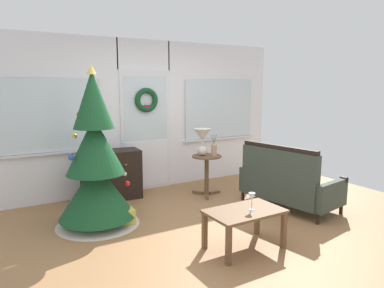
# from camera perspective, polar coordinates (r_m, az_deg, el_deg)

# --- Properties ---
(ground_plane) EXTENTS (6.76, 6.76, 0.00)m
(ground_plane) POSITION_cam_1_polar(r_m,az_deg,el_deg) (4.63, 2.97, -13.34)
(ground_plane) COLOR #996B42
(back_wall_with_door) EXTENTS (5.20, 0.19, 2.55)m
(back_wall_with_door) POSITION_cam_1_polar(r_m,az_deg,el_deg) (6.14, -7.63, 4.56)
(back_wall_with_door) COLOR white
(back_wall_with_door) RESTS_ON ground
(christmas_tree) EXTENTS (1.07, 1.07, 2.04)m
(christmas_tree) POSITION_cam_1_polar(r_m,az_deg,el_deg) (4.67, -15.24, -3.75)
(christmas_tree) COLOR #4C331E
(christmas_tree) RESTS_ON ground
(dresser_cabinet) EXTENTS (0.93, 0.49, 0.78)m
(dresser_cabinet) POSITION_cam_1_polar(r_m,az_deg,el_deg) (5.77, -12.86, -4.88)
(dresser_cabinet) COLOR black
(dresser_cabinet) RESTS_ON ground
(settee_sofa) EXTENTS (0.92, 1.52, 0.96)m
(settee_sofa) POSITION_cam_1_polar(r_m,az_deg,el_deg) (5.39, 14.86, -6.13)
(settee_sofa) COLOR black
(settee_sofa) RESTS_ON ground
(side_table) EXTENTS (0.50, 0.48, 0.67)m
(side_table) POSITION_cam_1_polar(r_m,az_deg,el_deg) (5.79, 2.38, -3.74)
(side_table) COLOR brown
(side_table) RESTS_ON ground
(table_lamp) EXTENTS (0.28, 0.28, 0.44)m
(table_lamp) POSITION_cam_1_polar(r_m,az_deg,el_deg) (5.70, 1.68, 0.94)
(table_lamp) COLOR silver
(table_lamp) RESTS_ON side_table
(flower_vase) EXTENTS (0.11, 0.10, 0.35)m
(flower_vase) POSITION_cam_1_polar(r_m,az_deg,el_deg) (5.73, 3.56, -0.73)
(flower_vase) COLOR tan
(flower_vase) RESTS_ON side_table
(coffee_table) EXTENTS (0.85, 0.53, 0.44)m
(coffee_table) POSITION_cam_1_polar(r_m,az_deg,el_deg) (4.00, 8.47, -11.39)
(coffee_table) COLOR brown
(coffee_table) RESTS_ON ground
(wine_glass) EXTENTS (0.08, 0.08, 0.20)m
(wine_glass) POSITION_cam_1_polar(r_m,az_deg,el_deg) (3.95, 9.62, -8.51)
(wine_glass) COLOR silver
(wine_glass) RESTS_ON coffee_table
(gift_box) EXTENTS (0.20, 0.18, 0.20)m
(gift_box) POSITION_cam_1_polar(r_m,az_deg,el_deg) (4.78, -10.57, -11.44)
(gift_box) COLOR #D8C64C
(gift_box) RESTS_ON ground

